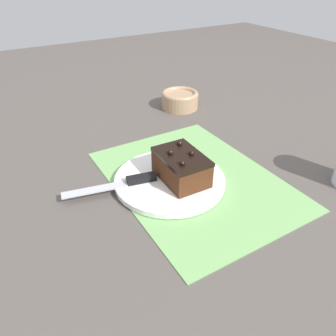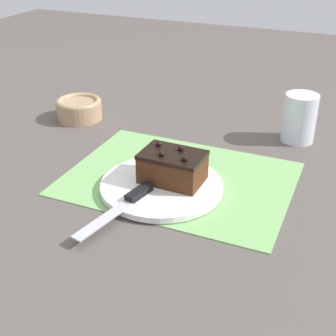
# 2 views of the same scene
# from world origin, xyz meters

# --- Properties ---
(ground_plane) EXTENTS (3.00, 3.00, 0.00)m
(ground_plane) POSITION_xyz_m (0.00, 0.00, 0.00)
(ground_plane) COLOR #544C47
(placemat_woven) EXTENTS (0.46, 0.34, 0.00)m
(placemat_woven) POSITION_xyz_m (0.00, 0.00, 0.00)
(placemat_woven) COLOR #7AB266
(placemat_woven) RESTS_ON ground_plane
(cake_plate) EXTENTS (0.25, 0.25, 0.01)m
(cake_plate) POSITION_xyz_m (-0.01, -0.06, 0.01)
(cake_plate) COLOR white
(cake_plate) RESTS_ON placemat_woven
(chocolate_cake) EXTENTS (0.13, 0.09, 0.07)m
(chocolate_cake) POSITION_xyz_m (-0.00, -0.04, 0.05)
(chocolate_cake) COLOR #472614
(chocolate_cake) RESTS_ON cake_plate
(serving_knife) EXTENTS (0.06, 0.20, 0.01)m
(serving_knife) POSITION_xyz_m (-0.04, -0.15, 0.02)
(serving_knife) COLOR black
(serving_knife) RESTS_ON cake_plate
(drinking_glass) EXTENTS (0.08, 0.08, 0.12)m
(drinking_glass) POSITION_xyz_m (0.19, 0.29, 0.06)
(drinking_glass) COLOR white
(drinking_glass) RESTS_ON ground_plane
(small_bowl) EXTENTS (0.12, 0.12, 0.06)m
(small_bowl) POSITION_xyz_m (-0.37, 0.20, 0.03)
(small_bowl) COLOR tan
(small_bowl) RESTS_ON ground_plane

